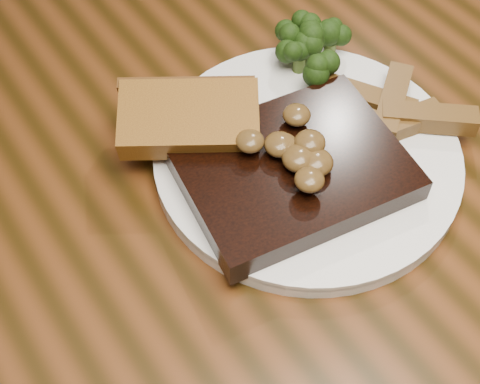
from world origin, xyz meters
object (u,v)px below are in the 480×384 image
object	(u,v)px
dining_table	(254,266)
garlic_bread	(191,135)
plate	(307,158)
potato_wedges	(378,113)
steak	(292,171)

from	to	relation	value
dining_table	garlic_bread	world-z (taller)	garlic_bread
dining_table	plate	distance (m)	0.12
plate	potato_wedges	distance (m)	0.07
garlic_bread	steak	bearing A→B (deg)	-25.70
garlic_bread	potato_wedges	size ratio (longest dim) A/B	1.09
dining_table	potato_wedges	distance (m)	0.18
plate	garlic_bread	xyz separation A→B (m)	(-0.08, 0.06, 0.02)
plate	steak	distance (m)	0.04
dining_table	potato_wedges	xyz separation A→B (m)	(0.13, 0.01, 0.12)
plate	steak	world-z (taller)	steak
plate	steak	size ratio (longest dim) A/B	1.50
garlic_bread	potato_wedges	world-z (taller)	same
garlic_bread	dining_table	bearing A→B (deg)	-47.99
dining_table	plate	world-z (taller)	plate
plate	potato_wedges	size ratio (longest dim) A/B	2.49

